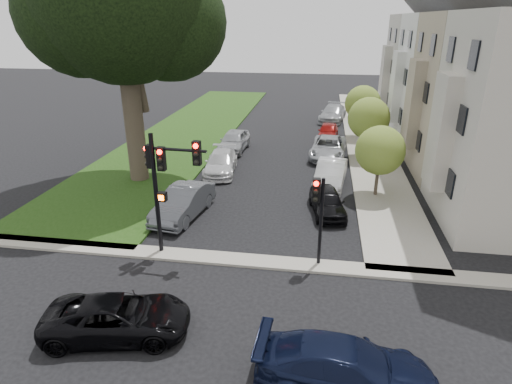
# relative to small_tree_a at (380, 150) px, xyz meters

# --- Properties ---
(ground) EXTENTS (140.00, 140.00, 0.00)m
(ground) POSITION_rel_small_tree_a_xyz_m (-6.20, -10.31, -2.77)
(ground) COLOR black
(ground) RESTS_ON ground
(grass_strip) EXTENTS (8.00, 44.00, 0.12)m
(grass_strip) POSITION_rel_small_tree_a_xyz_m (-15.20, 13.69, -2.71)
(grass_strip) COLOR #17380B
(grass_strip) RESTS_ON ground
(sidewalk_right) EXTENTS (3.50, 44.00, 0.12)m
(sidewalk_right) POSITION_rel_small_tree_a_xyz_m (0.55, 13.69, -2.71)
(sidewalk_right) COLOR gray
(sidewalk_right) RESTS_ON ground
(sidewalk_cross) EXTENTS (60.00, 1.00, 0.12)m
(sidewalk_cross) POSITION_rel_small_tree_a_xyz_m (-6.20, -8.31, -2.71)
(sidewalk_cross) COLOR gray
(sidewalk_cross) RESTS_ON ground
(house_b) EXTENTS (7.70, 7.55, 15.97)m
(house_b) POSITION_rel_small_tree_a_xyz_m (6.25, 5.19, 4.17)
(house_b) COLOR gray
(house_b) RESTS_ON ground
(house_c) EXTENTS (7.70, 7.55, 15.97)m
(house_c) POSITION_rel_small_tree_a_xyz_m (6.25, 12.69, 4.17)
(house_c) COLOR silver
(house_c) RESTS_ON ground
(house_d) EXTENTS (7.70, 7.55, 15.97)m
(house_d) POSITION_rel_small_tree_a_xyz_m (6.25, 20.19, 4.17)
(house_d) COLOR #B1ABA4
(house_d) RESTS_ON ground
(small_tree_a) EXTENTS (2.77, 2.77, 4.16)m
(small_tree_a) POSITION_rel_small_tree_a_xyz_m (0.00, 0.00, 0.00)
(small_tree_a) COLOR #483D2F
(small_tree_a) RESTS_ON ground
(small_tree_b) EXTENTS (2.99, 2.99, 4.49)m
(small_tree_b) POSITION_rel_small_tree_a_xyz_m (0.00, 7.43, 0.22)
(small_tree_b) COLOR #483D2F
(small_tree_b) RESTS_ON ground
(small_tree_c) EXTENTS (2.99, 2.99, 4.49)m
(small_tree_c) POSITION_rel_small_tree_a_xyz_m (0.00, 13.23, 0.22)
(small_tree_c) COLOR #483D2F
(small_tree_c) RESTS_ON ground
(traffic_signal_main) EXTENTS (2.63, 0.68, 5.39)m
(traffic_signal_main) POSITION_rel_small_tree_a_xyz_m (-9.58, -8.08, 0.95)
(traffic_signal_main) COLOR black
(traffic_signal_main) RESTS_ON ground
(traffic_signal_secondary) EXTENTS (0.50, 0.40, 3.89)m
(traffic_signal_secondary) POSITION_rel_small_tree_a_xyz_m (-3.25, -8.12, -0.06)
(traffic_signal_secondary) COLOR black
(traffic_signal_secondary) RESTS_ON ground
(car_cross_near) EXTENTS (4.99, 3.02, 1.30)m
(car_cross_near) POSITION_rel_small_tree_a_xyz_m (-9.48, -13.37, -2.12)
(car_cross_near) COLOR black
(car_cross_near) RESTS_ON ground
(car_cross_far) EXTENTS (5.11, 2.28, 1.46)m
(car_cross_far) POSITION_rel_small_tree_a_xyz_m (-2.27, -14.50, -2.04)
(car_cross_far) COLOR black
(car_cross_far) RESTS_ON ground
(car_parked_0) EXTENTS (2.25, 4.14, 1.34)m
(car_parked_0) POSITION_rel_small_tree_a_xyz_m (-2.78, -2.85, -2.10)
(car_parked_0) COLOR black
(car_parked_0) RESTS_ON ground
(car_parked_1) EXTENTS (2.20, 4.93, 1.57)m
(car_parked_1) POSITION_rel_small_tree_a_xyz_m (-2.60, 1.22, -1.98)
(car_parked_1) COLOR silver
(car_parked_1) RESTS_ON ground
(car_parked_2) EXTENTS (2.85, 5.53, 1.49)m
(car_parked_2) POSITION_rel_small_tree_a_xyz_m (-2.73, 7.24, -2.02)
(car_parked_2) COLOR #999BA0
(car_parked_2) RESTS_ON ground
(car_parked_3) EXTENTS (1.87, 4.10, 1.36)m
(car_parked_3) POSITION_rel_small_tree_a_xyz_m (-2.74, 12.44, -2.09)
(car_parked_3) COLOR maroon
(car_parked_3) RESTS_ON ground
(car_parked_4) EXTENTS (3.08, 5.70, 1.57)m
(car_parked_4) POSITION_rel_small_tree_a_xyz_m (-2.28, 19.65, -1.98)
(car_parked_4) COLOR #999BA0
(car_parked_4) RESTS_ON ground
(car_parked_5) EXTENTS (2.35, 4.97, 1.58)m
(car_parked_5) POSITION_rel_small_tree_a_xyz_m (-10.15, -4.38, -1.98)
(car_parked_5) COLOR #3F4247
(car_parked_5) RESTS_ON ground
(car_parked_6) EXTENTS (2.45, 4.98, 1.39)m
(car_parked_6) POSITION_rel_small_tree_a_xyz_m (-9.82, 2.65, -2.07)
(car_parked_6) COLOR silver
(car_parked_6) RESTS_ON ground
(car_parked_7) EXTENTS (2.09, 4.78, 1.60)m
(car_parked_7) POSITION_rel_small_tree_a_xyz_m (-9.98, 7.79, -1.97)
(car_parked_7) COLOR #999BA0
(car_parked_7) RESTS_ON ground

